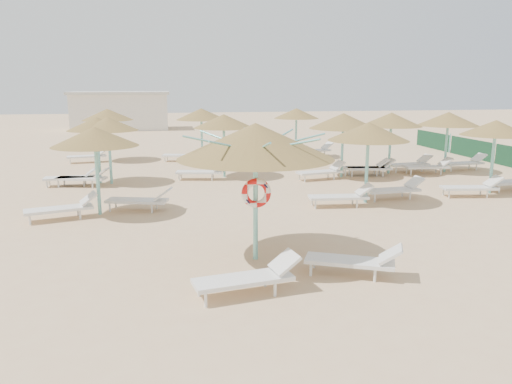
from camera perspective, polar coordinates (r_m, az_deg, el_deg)
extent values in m
plane|color=tan|center=(11.21, 1.65, -8.14)|extent=(120.00, 120.00, 0.00)
cylinder|color=#72C6C0|center=(11.10, -0.06, -1.37)|extent=(0.11, 0.11, 2.58)
cone|color=olive|center=(10.86, -0.06, 5.87)|extent=(3.45, 3.45, 0.78)
cylinder|color=#72C6C0|center=(10.89, -0.06, 4.48)|extent=(0.20, 0.20, 0.12)
cylinder|color=#72C6C0|center=(11.03, 4.02, 5.72)|extent=(1.56, 0.04, 0.39)
cylinder|color=#72C6C0|center=(11.52, 2.21, 6.02)|extent=(1.13, 1.13, 0.39)
cylinder|color=#72C6C0|center=(11.64, -0.75, 6.09)|extent=(0.04, 1.56, 0.39)
cylinder|color=#72C6C0|center=(11.33, -3.36, 5.90)|extent=(1.13, 1.13, 0.39)
cylinder|color=#72C6C0|center=(10.75, -4.24, 5.55)|extent=(1.56, 0.04, 0.39)
cylinder|color=#72C6C0|center=(10.23, -2.60, 5.22)|extent=(1.13, 1.13, 0.39)
cylinder|color=#72C6C0|center=(10.09, 0.74, 5.14)|extent=(0.04, 1.56, 0.39)
cylinder|color=#72C6C0|center=(10.43, 3.53, 5.35)|extent=(1.13, 1.13, 0.39)
torus|color=red|center=(10.95, 0.04, -0.12)|extent=(0.66, 0.15, 0.66)
cylinder|color=white|center=(9.14, -5.77, -12.16)|extent=(0.06, 0.06, 0.28)
cylinder|color=white|center=(9.58, -6.54, -10.99)|extent=(0.06, 0.06, 0.28)
cylinder|color=white|center=(9.53, 2.18, -11.05)|extent=(0.06, 0.06, 0.28)
cylinder|color=white|center=(9.95, 1.08, -10.00)|extent=(0.06, 0.06, 0.28)
cube|color=white|center=(9.50, -1.48, -9.97)|extent=(1.96, 0.94, 0.08)
cube|color=white|center=(9.70, 3.28, -8.00)|extent=(0.58, 0.67, 0.36)
cylinder|color=white|center=(10.53, 6.29, -8.83)|extent=(0.06, 0.06, 0.27)
cylinder|color=white|center=(10.97, 6.65, -7.95)|extent=(0.06, 0.06, 0.27)
cylinder|color=white|center=(10.44, 13.43, -9.28)|extent=(0.06, 0.06, 0.27)
cylinder|color=white|center=(10.89, 13.49, -8.37)|extent=(0.06, 0.06, 0.27)
cube|color=white|center=(10.62, 10.64, -7.78)|extent=(1.90, 1.30, 0.08)
cube|color=white|center=(10.53, 15.14, -6.85)|extent=(0.66, 0.72, 0.35)
cylinder|color=#72C6C0|center=(15.74, -17.65, 1.59)|extent=(0.11, 0.11, 2.30)
cone|color=olive|center=(15.57, -17.94, 6.06)|extent=(2.55, 2.55, 0.57)
cylinder|color=#72C6C0|center=(15.60, -17.89, 5.20)|extent=(0.20, 0.20, 0.12)
cylinder|color=white|center=(15.47, -24.42, -2.96)|extent=(0.06, 0.06, 0.28)
cylinder|color=white|center=(15.96, -24.50, -2.53)|extent=(0.06, 0.06, 0.28)
cylinder|color=white|center=(15.56, -19.46, -2.48)|extent=(0.06, 0.06, 0.28)
cylinder|color=white|center=(16.04, -19.69, -2.06)|extent=(0.06, 0.06, 0.28)
cube|color=white|center=(15.71, -21.61, -1.83)|extent=(2.00, 1.12, 0.08)
cube|color=white|center=(15.74, -18.60, -0.68)|extent=(0.63, 0.71, 0.36)
cylinder|color=white|center=(16.19, -16.38, -1.71)|extent=(0.06, 0.06, 0.28)
cylinder|color=white|center=(16.64, -15.74, -1.30)|extent=(0.06, 0.06, 0.28)
cylinder|color=white|center=(15.73, -11.82, -1.86)|extent=(0.06, 0.06, 0.28)
cylinder|color=white|center=(16.19, -11.29, -1.44)|extent=(0.06, 0.06, 0.28)
cube|color=white|center=(16.09, -13.44, -0.97)|extent=(2.00, 1.12, 0.08)
cube|color=white|center=(15.78, -10.57, -0.20)|extent=(0.63, 0.71, 0.36)
cylinder|color=#72C6C0|center=(20.60, -16.35, 4.07)|extent=(0.11, 0.11, 2.30)
cone|color=olive|center=(20.47, -16.56, 7.47)|extent=(2.33, 2.33, 0.52)
cylinder|color=#72C6C0|center=(20.49, -16.52, 6.84)|extent=(0.20, 0.20, 0.12)
cylinder|color=white|center=(20.63, -21.65, 0.86)|extent=(0.06, 0.06, 0.28)
cylinder|color=white|center=(21.07, -21.07, 1.13)|extent=(0.06, 0.06, 0.28)
cylinder|color=white|center=(20.08, -18.19, 0.82)|extent=(0.06, 0.06, 0.28)
cylinder|color=white|center=(20.53, -17.66, 1.10)|extent=(0.06, 0.06, 0.28)
cube|color=white|center=(20.49, -19.38, 1.47)|extent=(2.00, 1.08, 0.08)
cube|color=white|center=(20.12, -17.21, 2.13)|extent=(0.62, 0.70, 0.36)
cylinder|color=#72C6C0|center=(26.84, -16.46, 5.86)|extent=(0.11, 0.11, 2.30)
cone|color=olive|center=(26.74, -16.62, 8.49)|extent=(2.56, 2.56, 0.57)
cylinder|color=#72C6C0|center=(26.76, -16.59, 7.99)|extent=(0.20, 0.20, 0.12)
cylinder|color=white|center=(26.46, -20.48, 3.30)|extent=(0.06, 0.06, 0.28)
cylinder|color=white|center=(26.95, -20.48, 3.45)|extent=(0.06, 0.06, 0.28)
cylinder|color=white|center=(26.48, -17.56, 3.51)|extent=(0.06, 0.06, 0.28)
cylinder|color=white|center=(26.98, -17.61, 3.66)|extent=(0.06, 0.06, 0.28)
cube|color=white|center=(26.69, -18.79, 3.88)|extent=(1.98, 0.94, 0.08)
cube|color=white|center=(26.69, -17.00, 4.52)|extent=(0.58, 0.68, 0.36)
cylinder|color=#72C6C0|center=(21.23, -3.67, 4.77)|extent=(0.11, 0.11, 2.30)
cone|color=olive|center=(21.10, -3.71, 8.10)|extent=(2.54, 2.54, 0.57)
cylinder|color=#72C6C0|center=(21.12, -3.70, 7.46)|extent=(0.20, 0.20, 0.12)
cylinder|color=white|center=(20.76, -8.77, 1.66)|extent=(0.06, 0.06, 0.28)
cylinder|color=white|center=(21.25, -8.56, 1.91)|extent=(0.06, 0.06, 0.28)
cylinder|color=white|center=(20.59, -5.06, 1.67)|extent=(0.06, 0.06, 0.28)
cylinder|color=white|center=(21.08, -4.94, 1.92)|extent=(0.06, 0.06, 0.28)
cube|color=white|center=(20.86, -6.51, 2.28)|extent=(1.98, 0.96, 0.08)
cube|color=white|center=(20.74, -4.19, 2.94)|extent=(0.59, 0.68, 0.36)
cylinder|color=#72C6C0|center=(26.25, -6.21, 6.16)|extent=(0.11, 0.11, 2.30)
cone|color=olive|center=(26.15, -6.27, 8.86)|extent=(2.60, 2.60, 0.59)
cylinder|color=#72C6C0|center=(26.17, -6.26, 8.34)|extent=(0.20, 0.20, 0.12)
cylinder|color=white|center=(25.88, -10.38, 3.69)|extent=(0.06, 0.06, 0.28)
cylinder|color=white|center=(26.36, -10.10, 3.85)|extent=(0.06, 0.06, 0.28)
cylinder|color=white|center=(25.57, -7.44, 3.68)|extent=(0.06, 0.06, 0.28)
cylinder|color=white|center=(26.05, -7.22, 3.85)|extent=(0.06, 0.06, 0.28)
cube|color=white|center=(25.90, -8.54, 4.16)|extent=(2.00, 1.08, 0.08)
cube|color=white|center=(25.69, -6.70, 4.69)|extent=(0.62, 0.70, 0.36)
cylinder|color=#72C6C0|center=(16.96, 12.54, 2.61)|extent=(0.11, 0.11, 2.30)
cone|color=olive|center=(16.81, 12.74, 6.78)|extent=(2.65, 2.65, 0.60)
cylinder|color=#72C6C0|center=(16.83, 12.70, 5.97)|extent=(0.20, 0.20, 0.12)
cylinder|color=white|center=(15.99, 6.81, -1.46)|extent=(0.06, 0.06, 0.28)
cylinder|color=white|center=(16.46, 6.45, -1.05)|extent=(0.06, 0.06, 0.28)
cylinder|color=white|center=(16.32, 11.45, -1.34)|extent=(0.06, 0.06, 0.28)
cylinder|color=white|center=(16.78, 10.98, -0.94)|extent=(0.06, 0.06, 0.28)
cube|color=white|center=(16.36, 9.39, -0.57)|extent=(1.95, 0.79, 0.08)
cube|color=white|center=(16.54, 12.27, 0.30)|extent=(0.54, 0.64, 0.36)
cylinder|color=white|center=(17.27, 13.41, -0.69)|extent=(0.06, 0.06, 0.28)
cylinder|color=white|center=(17.69, 12.64, -0.34)|extent=(0.06, 0.06, 0.28)
cylinder|color=white|center=(17.95, 17.20, -0.42)|extent=(0.06, 0.06, 0.28)
cylinder|color=white|center=(18.36, 16.37, -0.09)|extent=(0.06, 0.06, 0.28)
cube|color=white|center=(17.83, 15.32, 0.21)|extent=(1.95, 0.79, 0.08)
cube|color=white|center=(18.23, 17.66, 1.09)|extent=(0.54, 0.64, 0.36)
cylinder|color=#72C6C0|center=(21.48, 9.82, 4.70)|extent=(0.11, 0.11, 2.30)
cone|color=olive|center=(21.36, 9.94, 8.02)|extent=(2.85, 2.85, 0.64)
cylinder|color=#72C6C0|center=(21.38, 9.92, 7.36)|extent=(0.20, 0.20, 0.12)
cylinder|color=white|center=(20.33, 5.60, 1.52)|extent=(0.06, 0.06, 0.28)
cylinder|color=white|center=(20.77, 4.98, 1.76)|extent=(0.06, 0.06, 0.28)
cylinder|color=white|center=(20.97, 8.90, 1.76)|extent=(0.06, 0.06, 0.28)
cylinder|color=white|center=(21.39, 8.23, 1.99)|extent=(0.06, 0.06, 0.28)
cube|color=white|center=(20.88, 7.27, 2.27)|extent=(1.98, 0.97, 0.08)
cube|color=white|center=(21.26, 9.30, 3.04)|extent=(0.59, 0.68, 0.36)
cylinder|color=white|center=(21.92, 10.20, 2.17)|extent=(0.06, 0.06, 0.28)
cylinder|color=white|center=(22.40, 9.99, 2.39)|extent=(0.06, 0.06, 0.28)
cylinder|color=white|center=(22.18, 13.64, 2.13)|extent=(0.06, 0.06, 0.28)
cylinder|color=white|center=(22.66, 13.37, 2.35)|extent=(0.06, 0.06, 0.28)
cube|color=white|center=(22.27, 12.14, 2.71)|extent=(1.98, 0.97, 0.08)
cube|color=white|center=(22.42, 14.31, 3.29)|extent=(0.59, 0.68, 0.36)
cylinder|color=#72C6C0|center=(26.97, 4.59, 6.35)|extent=(0.11, 0.11, 2.30)
cone|color=olive|center=(26.87, 4.63, 8.96)|extent=(2.39, 2.39, 0.54)
cylinder|color=#72C6C0|center=(26.89, 4.62, 8.47)|extent=(0.20, 0.20, 0.12)
cylinder|color=white|center=(26.22, 0.70, 4.00)|extent=(0.06, 0.06, 0.28)
cylinder|color=white|center=(26.72, 0.75, 4.15)|extent=(0.06, 0.06, 0.28)
cylinder|color=white|center=(26.20, 3.66, 3.97)|extent=(0.06, 0.06, 0.28)
cylinder|color=white|center=(26.70, 3.65, 4.12)|extent=(0.06, 0.06, 0.28)
cube|color=white|center=(26.42, 2.46, 4.44)|extent=(1.99, 1.04, 0.08)
cube|color=white|center=(26.40, 4.32, 4.94)|extent=(0.61, 0.70, 0.36)
cylinder|color=white|center=(27.07, 5.40, 4.20)|extent=(0.06, 0.06, 0.28)
cylinder|color=white|center=(27.50, 4.89, 4.34)|extent=(0.06, 0.06, 0.28)
cylinder|color=white|center=(27.74, 7.85, 4.34)|extent=(0.06, 0.06, 0.28)
cylinder|color=white|center=(28.16, 7.32, 4.47)|extent=(0.06, 0.06, 0.28)
cube|color=white|center=(27.65, 6.61, 4.72)|extent=(1.99, 1.04, 0.08)
cube|color=white|center=(28.05, 8.13, 5.28)|extent=(0.61, 0.70, 0.36)
cylinder|color=#72C6C0|center=(19.93, 25.39, 3.12)|extent=(0.11, 0.11, 2.30)
cone|color=olive|center=(19.79, 25.72, 6.63)|extent=(2.42, 2.42, 0.54)
cylinder|color=#72C6C0|center=(19.81, 25.66, 5.97)|extent=(0.20, 0.20, 0.12)
cylinder|color=white|center=(18.61, 21.20, -0.27)|extent=(0.06, 0.06, 0.28)
cylinder|color=white|center=(19.06, 20.63, 0.06)|extent=(0.06, 0.06, 0.28)
cylinder|color=white|center=(19.17, 24.92, -0.23)|extent=(0.06, 0.06, 0.28)
cylinder|color=white|center=(19.61, 24.28, 0.08)|extent=(0.06, 0.06, 0.28)
cube|color=white|center=(19.12, 23.17, 0.44)|extent=(1.97, 0.89, 0.08)
cube|color=white|center=(19.45, 25.50, 1.14)|extent=(0.57, 0.67, 0.36)
cylinder|color=white|center=(20.24, 26.04, 0.27)|extent=(0.06, 0.06, 0.28)
cylinder|color=white|center=(20.59, 25.07, 0.55)|extent=(0.06, 0.06, 0.28)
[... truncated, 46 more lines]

